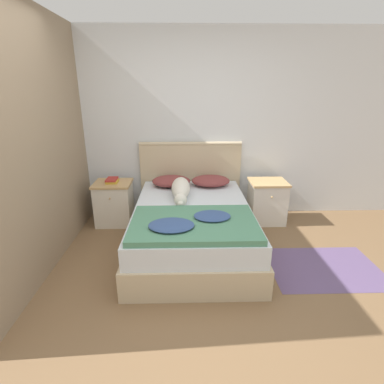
# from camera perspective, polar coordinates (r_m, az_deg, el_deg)

# --- Properties ---
(ground_plane) EXTENTS (16.00, 16.00, 0.00)m
(ground_plane) POSITION_cam_1_polar(r_m,az_deg,el_deg) (2.76, -2.56, -21.23)
(ground_plane) COLOR brown
(wall_back) EXTENTS (9.00, 0.06, 2.55)m
(wall_back) POSITION_cam_1_polar(r_m,az_deg,el_deg) (4.26, -2.36, 12.30)
(wall_back) COLOR silver
(wall_back) RESTS_ON ground_plane
(wall_side_left) EXTENTS (0.06, 3.10, 2.55)m
(wall_side_left) POSITION_cam_1_polar(r_m,az_deg,el_deg) (3.49, -25.70, 8.87)
(wall_side_left) COLOR gray
(wall_side_left) RESTS_ON ground_plane
(bed) EXTENTS (1.35, 1.97, 0.52)m
(bed) POSITION_cam_1_polar(r_m,az_deg,el_deg) (3.51, 0.09, -6.72)
(bed) COLOR #C6B28E
(bed) RESTS_ON ground_plane
(headboard) EXTENTS (1.43, 0.06, 1.08)m
(headboard) POSITION_cam_1_polar(r_m,az_deg,el_deg) (4.34, -0.28, 2.79)
(headboard) COLOR #C6B28E
(headboard) RESTS_ON ground_plane
(nightstand_left) EXTENTS (0.49, 0.45, 0.59)m
(nightstand_left) POSITION_cam_1_polar(r_m,az_deg,el_deg) (4.25, -14.59, -2.00)
(nightstand_left) COLOR silver
(nightstand_left) RESTS_ON ground_plane
(nightstand_right) EXTENTS (0.49, 0.45, 0.59)m
(nightstand_right) POSITION_cam_1_polar(r_m,az_deg,el_deg) (4.29, 14.07, -1.73)
(nightstand_right) COLOR silver
(nightstand_right) RESTS_ON ground_plane
(pillow_left) EXTENTS (0.52, 0.39, 0.14)m
(pillow_left) POSITION_cam_1_polar(r_m,az_deg,el_deg) (4.07, -3.99, 2.09)
(pillow_left) COLOR brown
(pillow_left) RESTS_ON bed
(pillow_right) EXTENTS (0.52, 0.39, 0.14)m
(pillow_right) POSITION_cam_1_polar(r_m,az_deg,el_deg) (4.09, 3.57, 2.15)
(pillow_right) COLOR brown
(pillow_right) RESTS_ON bed
(quilt) EXTENTS (1.22, 0.82, 0.10)m
(quilt) POSITION_cam_1_polar(r_m,az_deg,el_deg) (2.90, 0.20, -5.99)
(quilt) COLOR #4C8466
(quilt) RESTS_ON bed
(dog) EXTENTS (0.23, 0.82, 0.22)m
(dog) POSITION_cam_1_polar(r_m,az_deg,el_deg) (3.65, -2.15, 0.55)
(dog) COLOR silver
(dog) RESTS_ON bed
(book_stack) EXTENTS (0.15, 0.21, 0.06)m
(book_stack) POSITION_cam_1_polar(r_m,az_deg,el_deg) (4.14, -14.98, 2.14)
(book_stack) COLOR gold
(book_stack) RESTS_ON nightstand_left
(rug) EXTENTS (1.14, 0.83, 0.00)m
(rug) POSITION_cam_1_polar(r_m,az_deg,el_deg) (3.53, 23.84, -13.06)
(rug) COLOR #604C75
(rug) RESTS_ON ground_plane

